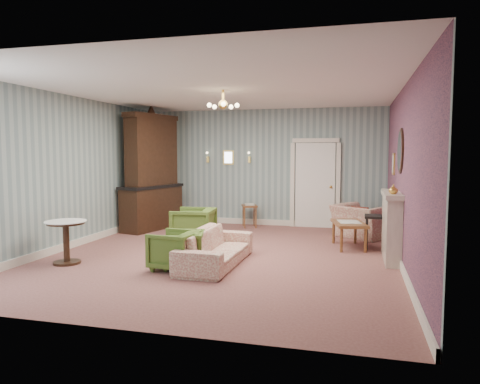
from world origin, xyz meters
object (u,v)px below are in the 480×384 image
(fireplace, at_px, (392,226))
(side_table_black, at_px, (376,233))
(olive_chair_b, at_px, (183,247))
(coffee_table, at_px, (349,235))
(dresser, at_px, (151,169))
(wingback_chair, at_px, (362,216))
(pedestal_table, at_px, (66,242))
(olive_chair_a, at_px, (174,248))
(sofa_chintz, at_px, (216,241))
(olive_chair_c, at_px, (194,224))

(fireplace, bearing_deg, side_table_black, 105.39)
(olive_chair_b, relative_size, fireplace, 0.47)
(coffee_table, bearing_deg, dresser, 167.69)
(wingback_chair, bearing_deg, fireplace, 139.25)
(dresser, bearing_deg, pedestal_table, -73.99)
(olive_chair_a, bearing_deg, coffee_table, 138.31)
(sofa_chintz, height_order, pedestal_table, sofa_chintz)
(sofa_chintz, height_order, fireplace, fireplace)
(dresser, distance_m, pedestal_table, 3.61)
(olive_chair_c, distance_m, wingback_chair, 3.63)
(olive_chair_a, relative_size, olive_chair_b, 1.03)
(olive_chair_a, xyz_separation_m, olive_chair_c, (-0.39, 1.91, 0.06))
(sofa_chintz, distance_m, coffee_table, 2.81)
(sofa_chintz, bearing_deg, wingback_chair, -36.43)
(olive_chair_a, bearing_deg, side_table_black, 132.85)
(coffee_table, relative_size, side_table_black, 1.51)
(olive_chair_a, bearing_deg, pedestal_table, -80.68)
(dresser, distance_m, fireplace, 5.66)
(fireplace, xyz_separation_m, side_table_black, (-0.21, 0.76, -0.26))
(olive_chair_a, height_order, wingback_chair, wingback_chair)
(olive_chair_a, height_order, sofa_chintz, sofa_chintz)
(olive_chair_a, distance_m, side_table_black, 3.87)
(olive_chair_b, relative_size, side_table_black, 1.01)
(olive_chair_c, bearing_deg, fireplace, 79.13)
(olive_chair_c, xyz_separation_m, dresser, (-1.58, 1.44, 1.04))
(olive_chair_a, height_order, dresser, dresser)
(olive_chair_b, height_order, pedestal_table, pedestal_table)
(fireplace, bearing_deg, olive_chair_a, -155.14)
(olive_chair_b, distance_m, coffee_table, 3.35)
(olive_chair_a, relative_size, fireplace, 0.48)
(olive_chair_a, xyz_separation_m, coffee_table, (2.61, 2.34, -0.09))
(olive_chair_c, bearing_deg, pedestal_table, -41.37)
(sofa_chintz, bearing_deg, pedestal_table, 103.98)
(olive_chair_a, xyz_separation_m, fireplace, (3.32, 1.54, 0.24))
(dresser, bearing_deg, fireplace, -4.78)
(dresser, xyz_separation_m, side_table_black, (5.09, -1.04, -1.12))
(sofa_chintz, distance_m, wingback_chair, 3.85)
(olive_chair_c, xyz_separation_m, pedestal_table, (-1.47, -2.01, -0.04))
(olive_chair_b, distance_m, olive_chair_c, 1.84)
(wingback_chair, distance_m, pedestal_table, 5.95)
(olive_chair_a, height_order, olive_chair_b, olive_chair_a)
(fireplace, bearing_deg, olive_chair_b, -156.54)
(wingback_chair, distance_m, side_table_black, 1.25)
(coffee_table, bearing_deg, olive_chair_b, -138.77)
(olive_chair_b, distance_m, wingback_chair, 4.38)
(olive_chair_b, height_order, olive_chair_c, olive_chair_c)
(olive_chair_a, relative_size, side_table_black, 1.04)
(olive_chair_b, bearing_deg, olive_chair_a, -46.81)
(olive_chair_c, distance_m, sofa_chintz, 1.72)
(olive_chair_b, xyz_separation_m, wingback_chair, (2.77, 3.38, 0.14))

